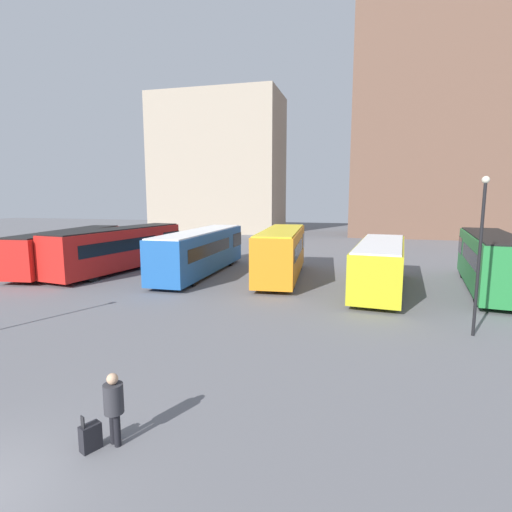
{
  "coord_description": "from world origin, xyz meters",
  "views": [
    {
      "loc": [
        6.9,
        -4.86,
        5.52
      ],
      "look_at": [
        1.72,
        14.92,
        2.45
      ],
      "focal_mm": 28.0,
      "sensor_mm": 36.0,
      "label": 1
    }
  ],
  "objects_px": {
    "bus_0": "(69,248)",
    "bus_5": "(491,260)",
    "bus_3": "(282,252)",
    "lamp_post_1": "(480,245)",
    "bus_1": "(120,248)",
    "traveler": "(114,403)",
    "bus_2": "(201,250)",
    "suitcase": "(90,437)",
    "bus_4": "(380,264)"
  },
  "relations": [
    {
      "from": "bus_1",
      "to": "traveler",
      "type": "bearing_deg",
      "value": -138.41
    },
    {
      "from": "bus_3",
      "to": "suitcase",
      "type": "relative_size",
      "value": 12.3
    },
    {
      "from": "bus_3",
      "to": "traveler",
      "type": "bearing_deg",
      "value": 175.43
    },
    {
      "from": "bus_3",
      "to": "bus_4",
      "type": "bearing_deg",
      "value": -111.54
    },
    {
      "from": "bus_0",
      "to": "suitcase",
      "type": "relative_size",
      "value": 14.03
    },
    {
      "from": "bus_0",
      "to": "lamp_post_1",
      "type": "height_order",
      "value": "lamp_post_1"
    },
    {
      "from": "bus_0",
      "to": "traveler",
      "type": "relative_size",
      "value": 7.13
    },
    {
      "from": "bus_5",
      "to": "bus_2",
      "type": "bearing_deg",
      "value": 95.97
    },
    {
      "from": "bus_3",
      "to": "suitcase",
      "type": "xyz_separation_m",
      "value": [
        -0.43,
        -19.53,
        -1.5
      ]
    },
    {
      "from": "bus_3",
      "to": "bus_4",
      "type": "distance_m",
      "value": 6.64
    },
    {
      "from": "bus_1",
      "to": "bus_4",
      "type": "distance_m",
      "value": 18.5
    },
    {
      "from": "bus_3",
      "to": "bus_4",
      "type": "relative_size",
      "value": 0.97
    },
    {
      "from": "bus_0",
      "to": "bus_1",
      "type": "relative_size",
      "value": 0.98
    },
    {
      "from": "bus_5",
      "to": "lamp_post_1",
      "type": "bearing_deg",
      "value": 168.68
    },
    {
      "from": "bus_3",
      "to": "lamp_post_1",
      "type": "xyz_separation_m",
      "value": [
        9.64,
        -9.38,
        1.86
      ]
    },
    {
      "from": "bus_1",
      "to": "traveler",
      "type": "xyz_separation_m",
      "value": [
        12.09,
        -18.67,
        -0.75
      ]
    },
    {
      "from": "bus_0",
      "to": "bus_3",
      "type": "relative_size",
      "value": 1.14
    },
    {
      "from": "bus_5",
      "to": "traveler",
      "type": "distance_m",
      "value": 22.69
    },
    {
      "from": "bus_1",
      "to": "bus_2",
      "type": "distance_m",
      "value": 6.27
    },
    {
      "from": "bus_4",
      "to": "traveler",
      "type": "distance_m",
      "value": 18.43
    },
    {
      "from": "bus_5",
      "to": "lamp_post_1",
      "type": "relative_size",
      "value": 1.84
    },
    {
      "from": "bus_2",
      "to": "traveler",
      "type": "xyz_separation_m",
      "value": [
        5.84,
        -19.21,
        -0.7
      ]
    },
    {
      "from": "bus_0",
      "to": "traveler",
      "type": "height_order",
      "value": "bus_0"
    },
    {
      "from": "bus_2",
      "to": "suitcase",
      "type": "height_order",
      "value": "bus_2"
    },
    {
      "from": "bus_4",
      "to": "lamp_post_1",
      "type": "bearing_deg",
      "value": -150.55
    },
    {
      "from": "bus_1",
      "to": "bus_3",
      "type": "height_order",
      "value": "bus_3"
    },
    {
      "from": "bus_0",
      "to": "bus_3",
      "type": "xyz_separation_m",
      "value": [
        16.21,
        1.01,
        0.17
      ]
    },
    {
      "from": "bus_2",
      "to": "traveler",
      "type": "distance_m",
      "value": 20.09
    },
    {
      "from": "bus_2",
      "to": "traveler",
      "type": "bearing_deg",
      "value": -163.72
    },
    {
      "from": "bus_1",
      "to": "bus_2",
      "type": "xyz_separation_m",
      "value": [
        6.25,
        0.54,
        -0.05
      ]
    },
    {
      "from": "bus_0",
      "to": "lamp_post_1",
      "type": "relative_size",
      "value": 1.91
    },
    {
      "from": "bus_1",
      "to": "bus_2",
      "type": "height_order",
      "value": "bus_1"
    },
    {
      "from": "bus_2",
      "to": "bus_4",
      "type": "bearing_deg",
      "value": -99.57
    },
    {
      "from": "bus_0",
      "to": "bus_1",
      "type": "height_order",
      "value": "bus_1"
    },
    {
      "from": "bus_4",
      "to": "bus_5",
      "type": "height_order",
      "value": "bus_5"
    },
    {
      "from": "bus_0",
      "to": "suitcase",
      "type": "xyz_separation_m",
      "value": [
        15.78,
        -18.53,
        -1.32
      ]
    },
    {
      "from": "bus_3",
      "to": "bus_4",
      "type": "xyz_separation_m",
      "value": [
        6.34,
        -1.94,
        -0.25
      ]
    },
    {
      "from": "bus_1",
      "to": "lamp_post_1",
      "type": "bearing_deg",
      "value": -103.42
    },
    {
      "from": "bus_4",
      "to": "lamp_post_1",
      "type": "xyz_separation_m",
      "value": [
        3.3,
        -7.44,
        2.1
      ]
    },
    {
      "from": "bus_0",
      "to": "traveler",
      "type": "bearing_deg",
      "value": -145.23
    },
    {
      "from": "bus_4",
      "to": "suitcase",
      "type": "relative_size",
      "value": 12.64
    },
    {
      "from": "traveler",
      "to": "lamp_post_1",
      "type": "height_order",
      "value": "lamp_post_1"
    },
    {
      "from": "bus_5",
      "to": "suitcase",
      "type": "xyz_separation_m",
      "value": [
        -13.08,
        -19.11,
        -1.5
      ]
    },
    {
      "from": "bus_1",
      "to": "bus_5",
      "type": "bearing_deg",
      "value": -81.02
    },
    {
      "from": "bus_0",
      "to": "bus_5",
      "type": "height_order",
      "value": "bus_5"
    },
    {
      "from": "lamp_post_1",
      "to": "bus_0",
      "type": "bearing_deg",
      "value": 162.05
    },
    {
      "from": "bus_5",
      "to": "bus_3",
      "type": "bearing_deg",
      "value": 95.29
    },
    {
      "from": "bus_3",
      "to": "bus_1",
      "type": "bearing_deg",
      "value": 88.12
    },
    {
      "from": "bus_0",
      "to": "lamp_post_1",
      "type": "distance_m",
      "value": 27.25
    },
    {
      "from": "bus_0",
      "to": "bus_2",
      "type": "xyz_separation_m",
      "value": [
        10.36,
        0.99,
        0.07
      ]
    }
  ]
}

